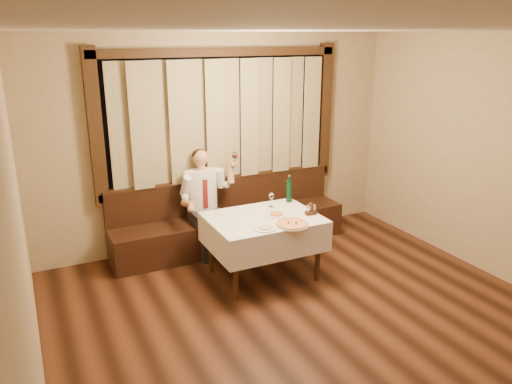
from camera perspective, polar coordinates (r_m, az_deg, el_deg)
name	(u,v)px	position (r m, az deg, el deg)	size (l,w,h in m)	color
room	(297,169)	(4.92, 4.71, 2.59)	(5.01, 6.01, 2.81)	black
banquette	(230,224)	(6.79, -3.04, -3.65)	(3.20, 0.61, 0.94)	black
dining_table	(264,225)	(5.80, 0.86, -3.83)	(1.27, 0.97, 0.76)	black
pizza	(292,224)	(5.51, 4.14, -3.68)	(0.38, 0.38, 0.04)	white
pasta_red	(276,213)	(5.79, 2.32, -2.42)	(0.24, 0.24, 0.08)	white
pasta_cream	(265,227)	(5.39, 1.02, -3.97)	(0.23, 0.23, 0.08)	white
green_bottle	(289,191)	(6.24, 3.81, 0.16)	(0.08, 0.08, 0.35)	#0F4824
table_wine_glass	(271,197)	(6.03, 1.76, -0.55)	(0.07, 0.07, 0.18)	white
cruet_caddy	(311,211)	(5.85, 6.29, -2.13)	(0.13, 0.07, 0.14)	black
seated_man	(204,194)	(6.41, -5.91, -0.29)	(0.75, 0.56, 1.39)	black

